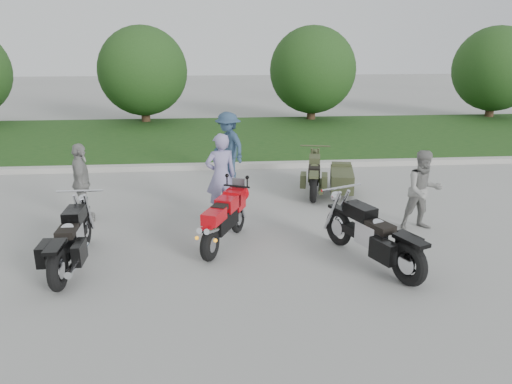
{
  "coord_description": "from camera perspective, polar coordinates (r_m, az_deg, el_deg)",
  "views": [
    {
      "loc": [
        -0.19,
        -7.62,
        3.6
      ],
      "look_at": [
        0.57,
        1.21,
        0.8
      ],
      "focal_mm": 35.0,
      "sensor_mm": 36.0,
      "label": 1
    }
  ],
  "objects": [
    {
      "name": "cruiser_right",
      "position": [
        8.28,
        13.5,
        -5.2
      ],
      "size": [
        1.11,
        2.25,
        0.92
      ],
      "rotation": [
        0.0,
        0.0,
        0.41
      ],
      "color": "black",
      "rests_on": "ground"
    },
    {
      "name": "person_denim",
      "position": [
        12.82,
        -3.2,
        5.24
      ],
      "size": [
        1.18,
        1.31,
        1.76
      ],
      "primitive_type": "imported",
      "rotation": [
        0.0,
        0.0,
        -0.97
      ],
      "color": "navy",
      "rests_on": "ground"
    },
    {
      "name": "cruiser_sidecar",
      "position": [
        11.83,
        8.48,
        1.56
      ],
      "size": [
        1.3,
        2.12,
        0.82
      ],
      "rotation": [
        0.0,
        0.0,
        -0.21
      ],
      "color": "black",
      "rests_on": "ground"
    },
    {
      "name": "curb",
      "position": [
        14.07,
        -3.98,
        2.97
      ],
      "size": [
        60.0,
        0.3,
        0.15
      ],
      "primitive_type": "cube",
      "color": "#AFACA4",
      "rests_on": "ground"
    },
    {
      "name": "sportbike_red",
      "position": [
        8.77,
        -3.71,
        -3.05
      ],
      "size": [
        0.9,
        1.78,
        0.89
      ],
      "rotation": [
        0.0,
        0.0,
        -0.41
      ],
      "color": "black",
      "rests_on": "ground"
    },
    {
      "name": "grass_strip",
      "position": [
        18.12,
        -4.24,
        6.24
      ],
      "size": [
        60.0,
        8.0,
        0.14
      ],
      "primitive_type": "cube",
      "color": "#32531C",
      "rests_on": "ground"
    },
    {
      "name": "person_stripe",
      "position": [
        10.12,
        -4.04,
        1.85
      ],
      "size": [
        0.72,
        0.55,
        1.75
      ],
      "primitive_type": "imported",
      "rotation": [
        0.0,
        0.0,
        3.37
      ],
      "color": "#8680AE",
      "rests_on": "ground"
    },
    {
      "name": "tree_mid_left",
      "position": [
        21.36,
        -12.81,
        13.33
      ],
      "size": [
        3.6,
        3.6,
        4.0
      ],
      "color": "#3F2B1C",
      "rests_on": "ground"
    },
    {
      "name": "person_grey",
      "position": [
        9.99,
        18.57,
        0.16
      ],
      "size": [
        0.79,
        0.63,
        1.55
      ],
      "primitive_type": "imported",
      "rotation": [
        0.0,
        0.0,
        0.06
      ],
      "color": "gray",
      "rests_on": "ground"
    },
    {
      "name": "tree_mid_right",
      "position": [
        21.58,
        6.48,
        13.68
      ],
      "size": [
        3.6,
        3.6,
        4.0
      ],
      "color": "#3F2B1C",
      "rests_on": "ground"
    },
    {
      "name": "cruiser_left",
      "position": [
        8.5,
        -20.44,
        -5.43
      ],
      "size": [
        0.38,
        2.27,
        0.88
      ],
      "rotation": [
        0.0,
        0.0,
        0.0
      ],
      "color": "black",
      "rests_on": "ground"
    },
    {
      "name": "tree_far_right",
      "position": [
        24.43,
        25.69,
        12.56
      ],
      "size": [
        3.6,
        3.6,
        4.0
      ],
      "color": "#3F2B1C",
      "rests_on": "ground"
    },
    {
      "name": "person_back",
      "position": [
        10.5,
        -19.3,
        1.0
      ],
      "size": [
        0.58,
        0.99,
        1.59
      ],
      "primitive_type": "imported",
      "rotation": [
        0.0,
        0.0,
        1.79
      ],
      "color": "gray",
      "rests_on": "ground"
    },
    {
      "name": "ground",
      "position": [
        8.43,
        -3.16,
        -7.78
      ],
      "size": [
        80.0,
        80.0,
        0.0
      ],
      "primitive_type": "plane",
      "color": "#A1A19C",
      "rests_on": "ground"
    }
  ]
}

